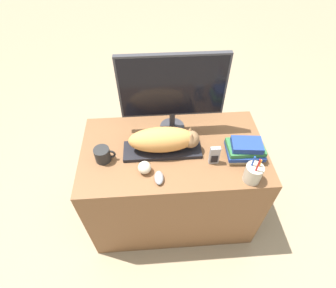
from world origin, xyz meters
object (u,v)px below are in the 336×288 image
object	(u,v)px
cat	(166,140)
pen_cup	(253,173)
keyboard	(162,150)
monitor	(173,89)
coffee_mug	(103,155)
baseball	(145,168)
book_stack	(245,149)
phone	(214,155)
computer_mouse	(159,178)

from	to	relation	value
cat	pen_cup	distance (m)	0.52
keyboard	monitor	xyz separation A→B (m)	(0.08, 0.20, 0.29)
coffee_mug	baseball	bearing A→B (deg)	-23.83
cat	monitor	size ratio (longest dim) A/B	0.66
cat	book_stack	xyz separation A→B (m)	(0.46, -0.07, -0.04)
coffee_mug	baseball	xyz separation A→B (m)	(0.24, -0.11, -0.01)
baseball	phone	xyz separation A→B (m)	(0.40, 0.04, 0.02)
computer_mouse	book_stack	xyz separation A→B (m)	(0.51, 0.14, 0.04)
cat	computer_mouse	world-z (taller)	cat
coffee_mug	baseball	size ratio (longest dim) A/B	1.64
monitor	coffee_mug	size ratio (longest dim) A/B	5.13
monitor	pen_cup	size ratio (longest dim) A/B	3.18
baseball	book_stack	bearing A→B (deg)	7.72
computer_mouse	coffee_mug	xyz separation A→B (m)	(-0.31, 0.17, 0.03)
keyboard	computer_mouse	world-z (taller)	computer_mouse
monitor	pen_cup	bearing A→B (deg)	-47.76
pen_cup	phone	xyz separation A→B (m)	(-0.18, 0.13, 0.01)
coffee_mug	book_stack	bearing A→B (deg)	-1.82
coffee_mug	baseball	distance (m)	0.26
cat	phone	xyz separation A→B (m)	(0.27, -0.11, -0.04)
phone	keyboard	bearing A→B (deg)	159.68
keyboard	cat	bearing A→B (deg)	0.00
keyboard	monitor	size ratio (longest dim) A/B	0.74
keyboard	pen_cup	world-z (taller)	pen_cup
coffee_mug	phone	world-z (taller)	phone
monitor	coffee_mug	bearing A→B (deg)	-150.12
monitor	baseball	xyz separation A→B (m)	(-0.18, -0.35, -0.27)
computer_mouse	phone	world-z (taller)	phone
phone	baseball	bearing A→B (deg)	-174.32
computer_mouse	phone	xyz separation A→B (m)	(0.32, 0.10, 0.04)
cat	monitor	xyz separation A→B (m)	(0.05, 0.20, 0.21)
computer_mouse	phone	size ratio (longest dim) A/B	0.73
coffee_mug	phone	distance (m)	0.64
computer_mouse	baseball	xyz separation A→B (m)	(-0.08, 0.06, 0.02)
cat	pen_cup	world-z (taller)	pen_cup
cat	baseball	size ratio (longest dim) A/B	5.59
book_stack	computer_mouse	bearing A→B (deg)	-164.63
keyboard	pen_cup	bearing A→B (deg)	-26.81
phone	computer_mouse	bearing A→B (deg)	-162.70
cat	phone	distance (m)	0.29
cat	baseball	xyz separation A→B (m)	(-0.13, -0.15, -0.06)
monitor	computer_mouse	xyz separation A→B (m)	(-0.11, -0.41, -0.29)
coffee_mug	pen_cup	size ratio (longest dim) A/B	0.62
coffee_mug	computer_mouse	bearing A→B (deg)	-27.71
pen_cup	phone	distance (m)	0.23
baseball	coffee_mug	bearing A→B (deg)	156.17
pen_cup	monitor	bearing A→B (deg)	132.24
computer_mouse	cat	bearing A→B (deg)	76.27
keyboard	pen_cup	size ratio (longest dim) A/B	2.36
cat	baseball	distance (m)	0.20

